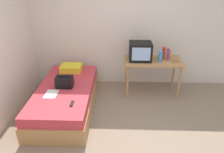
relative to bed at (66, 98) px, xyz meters
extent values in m
plane|color=#84705B|center=(1.04, -0.82, -0.23)|extent=(8.00, 8.00, 0.00)
cube|color=beige|center=(1.04, 1.18, 1.07)|extent=(5.20, 0.10, 2.60)
cube|color=#B27F4C|center=(0.00, 0.00, -0.08)|extent=(1.00, 2.00, 0.30)
cube|color=#C63842|center=(0.00, 0.00, 0.15)|extent=(0.97, 1.94, 0.17)
cube|color=#B27F4C|center=(1.68, 0.66, 0.51)|extent=(1.16, 0.60, 0.04)
cylinder|color=#B27F4C|center=(1.16, 0.42, 0.13)|extent=(0.05, 0.05, 0.72)
cylinder|color=#B27F4C|center=(2.20, 0.42, 0.13)|extent=(0.05, 0.05, 0.72)
cylinder|color=#B27F4C|center=(1.16, 0.90, 0.13)|extent=(0.05, 0.05, 0.72)
cylinder|color=#B27F4C|center=(2.20, 0.90, 0.13)|extent=(0.05, 0.05, 0.72)
cube|color=black|center=(1.41, 0.65, 0.71)|extent=(0.44, 0.38, 0.36)
cube|color=#8CB2E0|center=(1.41, 0.46, 0.72)|extent=(0.35, 0.01, 0.26)
cylinder|color=#3399DB|center=(1.80, 0.58, 0.63)|extent=(0.07, 0.07, 0.21)
cube|color=#B72D33|center=(1.89, 0.74, 0.64)|extent=(0.03, 0.14, 0.23)
cube|color=#CC7233|center=(1.92, 0.74, 0.65)|extent=(0.03, 0.14, 0.25)
cube|color=#7A3D89|center=(1.95, 0.74, 0.63)|extent=(0.02, 0.16, 0.21)
cube|color=#7A3D89|center=(1.98, 0.74, 0.64)|extent=(0.03, 0.15, 0.22)
cube|color=#CC7233|center=(2.01, 0.74, 0.62)|extent=(0.03, 0.14, 0.19)
cube|color=#9E754C|center=(2.10, 0.54, 0.61)|extent=(0.11, 0.02, 0.15)
cube|color=yellow|center=(-0.03, 0.70, 0.30)|extent=(0.43, 0.35, 0.13)
cube|color=black|center=(0.00, 0.00, 0.34)|extent=(0.30, 0.20, 0.20)
cylinder|color=black|center=(0.00, 0.00, 0.45)|extent=(0.24, 0.02, 0.02)
cube|color=white|center=(-0.17, -0.27, 0.24)|extent=(0.21, 0.29, 0.01)
cube|color=black|center=(0.25, -0.56, 0.25)|extent=(0.04, 0.16, 0.02)
camera|label=1|loc=(0.97, -3.25, 2.06)|focal=32.86mm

